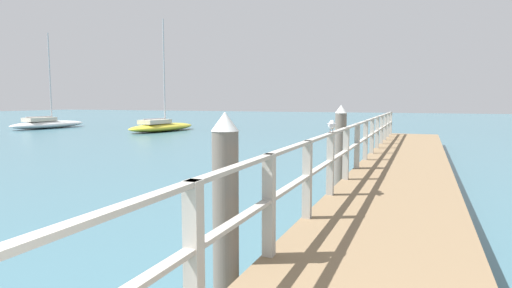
{
  "coord_description": "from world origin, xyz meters",
  "views": [
    {
      "loc": [
        0.47,
        -0.24,
        2.25
      ],
      "look_at": [
        -2.65,
        7.74,
        1.37
      ],
      "focal_mm": 30.23,
      "sensor_mm": 36.0,
      "label": 1
    }
  ],
  "objects_px": {
    "dock_piling_near": "(226,211)",
    "boat_2": "(48,124)",
    "boat_0": "(162,126)",
    "dock_piling_far": "(340,147)",
    "seagull_foreground": "(332,125)"
  },
  "relations": [
    {
      "from": "dock_piling_near",
      "to": "boat_0",
      "type": "distance_m",
      "value": 27.52
    },
    {
      "from": "dock_piling_near",
      "to": "seagull_foreground",
      "type": "height_order",
      "value": "dock_piling_near"
    },
    {
      "from": "dock_piling_far",
      "to": "boat_0",
      "type": "bearing_deg",
      "value": 134.98
    },
    {
      "from": "dock_piling_near",
      "to": "boat_2",
      "type": "height_order",
      "value": "boat_2"
    },
    {
      "from": "dock_piling_near",
      "to": "boat_2",
      "type": "relative_size",
      "value": 0.28
    },
    {
      "from": "dock_piling_near",
      "to": "seagull_foreground",
      "type": "distance_m",
      "value": 3.76
    },
    {
      "from": "dock_piling_far",
      "to": "seagull_foreground",
      "type": "distance_m",
      "value": 3.14
    },
    {
      "from": "seagull_foreground",
      "to": "boat_2",
      "type": "xyz_separation_m",
      "value": [
        -26.54,
        18.31,
        -1.43
      ]
    },
    {
      "from": "seagull_foreground",
      "to": "boat_2",
      "type": "bearing_deg",
      "value": 136.22
    },
    {
      "from": "boat_0",
      "to": "seagull_foreground",
      "type": "bearing_deg",
      "value": -42.3
    },
    {
      "from": "dock_piling_near",
      "to": "boat_2",
      "type": "bearing_deg",
      "value": 139.96
    },
    {
      "from": "boat_0",
      "to": "boat_2",
      "type": "xyz_separation_m",
      "value": [
        -10.35,
        -0.54,
        0.01
      ]
    },
    {
      "from": "boat_2",
      "to": "dock_piling_far",
      "type": "bearing_deg",
      "value": -25.72
    },
    {
      "from": "dock_piling_far",
      "to": "boat_2",
      "type": "xyz_separation_m",
      "value": [
        -26.16,
        15.28,
        -0.7
      ]
    },
    {
      "from": "boat_0",
      "to": "boat_2",
      "type": "relative_size",
      "value": 1.06
    }
  ]
}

